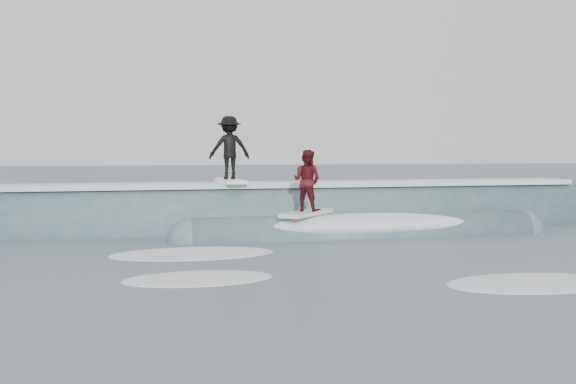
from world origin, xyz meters
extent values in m
plane|color=#3E4E5A|center=(0.00, 0.00, 0.00)|extent=(160.00, 160.00, 0.00)
cylinder|color=#38545F|center=(0.00, 4.20, 0.00)|extent=(19.77, 2.36, 2.36)
cylinder|color=#38545F|center=(1.80, 2.00, 0.00)|extent=(9.00, 1.18, 1.18)
sphere|color=#38545F|center=(-2.70, 2.00, 0.00)|extent=(1.18, 1.18, 1.18)
sphere|color=#38545F|center=(6.30, 2.00, 0.00)|extent=(1.18, 1.18, 1.18)
cube|color=white|center=(0.00, 4.20, 1.25)|extent=(18.00, 1.30, 0.14)
ellipsoid|color=white|center=(1.80, 2.00, 0.30)|extent=(7.60, 1.30, 0.60)
cube|color=white|center=(-1.45, 4.20, 1.37)|extent=(0.71, 2.04, 0.10)
imported|color=black|center=(-1.45, 4.20, 2.30)|extent=(1.15, 0.69, 1.75)
cube|color=silver|center=(0.22, 2.00, 0.64)|extent=(1.74, 1.86, 0.10)
imported|color=#470D11|center=(0.22, 2.00, 1.46)|extent=(0.95, 0.93, 1.55)
ellipsoid|color=white|center=(-2.90, -2.52, 0.00)|extent=(2.72, 1.86, 0.10)
ellipsoid|color=white|center=(2.57, -4.14, 0.00)|extent=(2.46, 1.67, 0.10)
ellipsoid|color=white|center=(-2.79, 0.19, 0.00)|extent=(3.39, 2.31, 0.10)
cylinder|color=#38545F|center=(8.34, 18.00, 0.00)|extent=(22.00, 0.80, 0.80)
cylinder|color=#38545F|center=(-0.56, 22.00, 0.00)|extent=(22.00, 0.60, 0.60)
camera|label=1|loc=(-3.82, -13.62, 2.24)|focal=40.00mm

